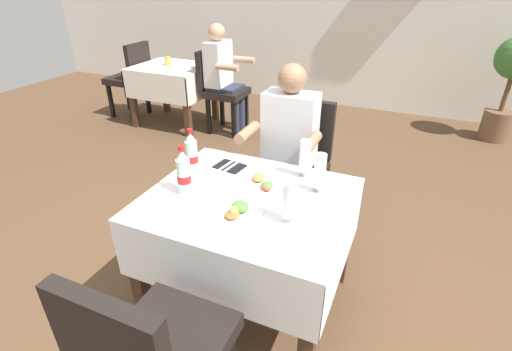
% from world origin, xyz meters
% --- Properties ---
extents(ground_plane, '(11.00, 11.00, 0.00)m').
position_xyz_m(ground_plane, '(0.00, 0.00, 0.00)').
color(ground_plane, brown).
extents(back_wall, '(11.00, 0.12, 2.70)m').
position_xyz_m(back_wall, '(0.00, 4.14, 1.35)').
color(back_wall, white).
rests_on(back_wall, ground).
extents(main_dining_table, '(1.05, 0.90, 0.73)m').
position_xyz_m(main_dining_table, '(0.06, 0.12, 0.56)').
color(main_dining_table, white).
rests_on(main_dining_table, ground).
extents(chair_far_diner_seat, '(0.44, 0.50, 0.97)m').
position_xyz_m(chair_far_diner_seat, '(0.06, 0.96, 0.55)').
color(chair_far_diner_seat, black).
rests_on(chair_far_diner_seat, ground).
extents(seated_diner_far, '(0.50, 0.46, 1.26)m').
position_xyz_m(seated_diner_far, '(0.01, 0.85, 0.71)').
color(seated_diner_far, '#282D42').
rests_on(seated_diner_far, ground).
extents(plate_near_camera, '(0.23, 0.23, 0.06)m').
position_xyz_m(plate_near_camera, '(0.08, -0.07, 0.75)').
color(plate_near_camera, white).
rests_on(plate_near_camera, main_dining_table).
extents(plate_far_diner, '(0.24, 0.24, 0.05)m').
position_xyz_m(plate_far_diner, '(0.08, 0.25, 0.75)').
color(plate_far_diner, white).
rests_on(plate_far_diner, main_dining_table).
extents(beer_glass_left, '(0.07, 0.07, 0.22)m').
position_xyz_m(beer_glass_left, '(0.26, 0.45, 0.85)').
color(beer_glass_left, white).
rests_on(beer_glass_left, main_dining_table).
extents(beer_glass_middle, '(0.07, 0.07, 0.22)m').
position_xyz_m(beer_glass_middle, '(0.38, 0.32, 0.85)').
color(beer_glass_middle, white).
rests_on(beer_glass_middle, main_dining_table).
extents(beer_glass_right, '(0.07, 0.07, 0.21)m').
position_xyz_m(beer_glass_right, '(0.32, -0.00, 0.84)').
color(beer_glass_right, white).
rests_on(beer_glass_right, main_dining_table).
extents(cola_bottle_primary, '(0.07, 0.07, 0.27)m').
position_xyz_m(cola_bottle_primary, '(-0.36, 0.24, 0.85)').
color(cola_bottle_primary, silver).
rests_on(cola_bottle_primary, main_dining_table).
extents(cola_bottle_secondary, '(0.07, 0.07, 0.27)m').
position_xyz_m(cola_bottle_secondary, '(-0.27, 0.03, 0.85)').
color(cola_bottle_secondary, silver).
rests_on(cola_bottle_secondary, main_dining_table).
extents(napkin_cutlery_set, '(0.19, 0.20, 0.01)m').
position_xyz_m(napkin_cutlery_set, '(-0.19, 0.39, 0.74)').
color(napkin_cutlery_set, black).
rests_on(napkin_cutlery_set, main_dining_table).
extents(background_dining_table, '(0.91, 0.78, 0.73)m').
position_xyz_m(background_dining_table, '(-2.07, 2.50, 0.55)').
color(background_dining_table, white).
rests_on(background_dining_table, ground).
extents(background_chair_left, '(0.50, 0.44, 0.97)m').
position_xyz_m(background_chair_left, '(-2.73, 2.50, 0.55)').
color(background_chair_left, black).
rests_on(background_chair_left, ground).
extents(background_chair_right, '(0.50, 0.44, 0.97)m').
position_xyz_m(background_chair_right, '(-1.41, 2.50, 0.55)').
color(background_chair_right, black).
rests_on(background_chair_right, ground).
extents(background_patron, '(0.46, 0.50, 1.26)m').
position_xyz_m(background_patron, '(-1.36, 2.50, 0.71)').
color(background_patron, '#282D42').
rests_on(background_patron, ground).
extents(background_table_tumbler, '(0.06, 0.06, 0.11)m').
position_xyz_m(background_table_tumbler, '(-2.13, 2.50, 0.79)').
color(background_table_tumbler, gold).
rests_on(background_table_tumbler, background_dining_table).
extents(potted_plant_corner, '(0.45, 0.45, 1.17)m').
position_xyz_m(potted_plant_corner, '(1.68, 3.54, 0.73)').
color(potted_plant_corner, brown).
rests_on(potted_plant_corner, ground).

